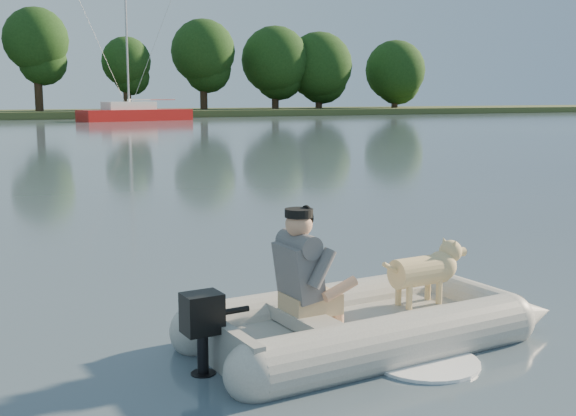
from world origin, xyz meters
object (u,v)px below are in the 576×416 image
man (301,267)px  sailboat (135,114)px  dog (419,276)px  dinghy (369,279)px

man → sailboat: bearing=73.5°
man → dog: size_ratio=1.16×
dog → sailboat: 51.57m
dog → man: bearing=180.0°
dinghy → sailboat: size_ratio=0.34×
man → dog: man is taller
dinghy → man: 0.64m
dinghy → sailboat: (10.13, 50.77, 0.00)m
dinghy → man: (-0.62, -0.00, 0.17)m
dinghy → dog: size_ratio=4.95×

